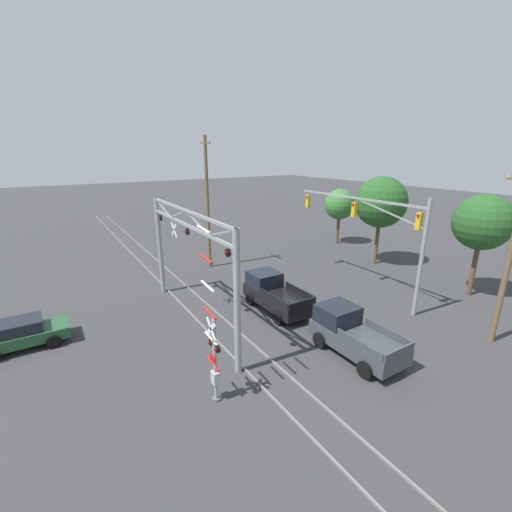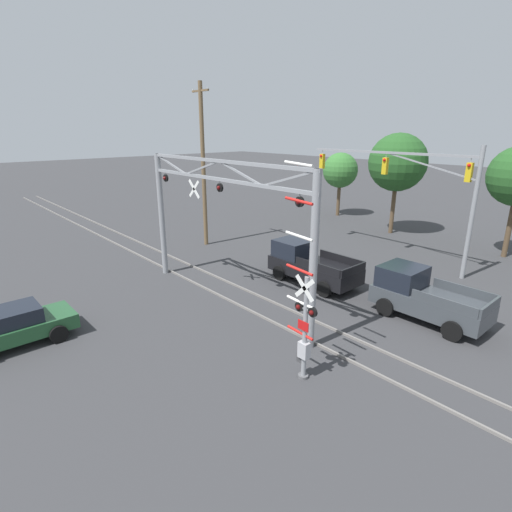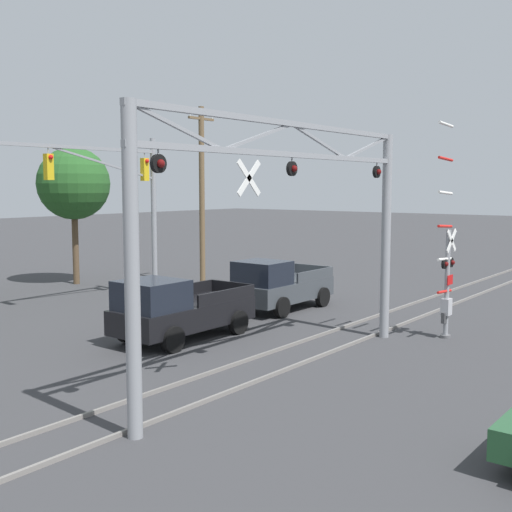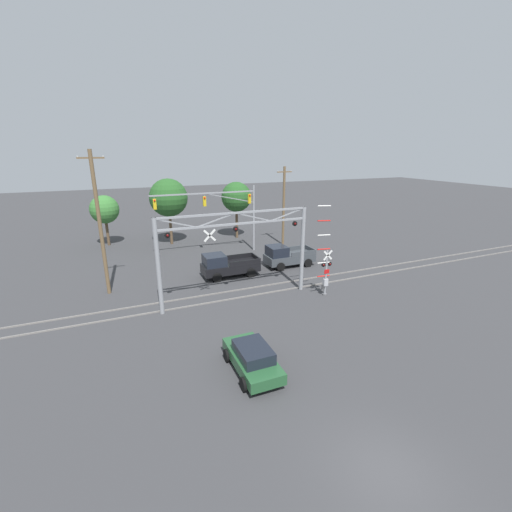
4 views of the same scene
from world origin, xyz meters
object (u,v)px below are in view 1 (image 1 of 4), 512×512
object	(u,v)px
crossing_signal_mast	(214,353)
traffic_signal_span	(383,227)
background_tree_far_right_verge	(340,205)
sedan_waiting	(21,333)
utility_pole_right	(510,257)
crossing_gantry	(189,254)
pickup_truck_lead	(274,293)
utility_pole_left	(207,203)
background_tree_beyond_span	(483,223)
background_tree_far_left_verge	(381,202)
pickup_truck_following	(352,334)

from	to	relation	value
crossing_signal_mast	traffic_signal_span	world-z (taller)	traffic_signal_span
traffic_signal_span	background_tree_far_right_verge	bearing A→B (deg)	145.20
sedan_waiting	utility_pole_right	xyz separation A→B (m)	(12.52, 21.08, 3.88)
sedan_waiting	utility_pole_right	bearing A→B (deg)	59.30
sedan_waiting	background_tree_far_right_verge	size ratio (longest dim) A/B	0.72
crossing_gantry	crossing_signal_mast	bearing A→B (deg)	-14.27
pickup_truck_lead	utility_pole_left	distance (m)	10.78
pickup_truck_lead	crossing_signal_mast	bearing A→B (deg)	-50.32
background_tree_beyond_span	pickup_truck_lead	bearing A→B (deg)	-113.40
crossing_signal_mast	crossing_gantry	bearing A→B (deg)	165.73
crossing_signal_mast	background_tree_far_left_verge	distance (m)	21.76
crossing_gantry	background_tree_beyond_span	world-z (taller)	background_tree_beyond_span
crossing_gantry	background_tree_far_left_verge	world-z (taller)	background_tree_far_left_verge
pickup_truck_lead	background_tree_far_left_verge	xyz separation A→B (m)	(-2.69, 12.95, 4.47)
traffic_signal_span	pickup_truck_lead	world-z (taller)	traffic_signal_span
pickup_truck_lead	utility_pole_right	distance (m)	12.62
traffic_signal_span	background_tree_far_right_verge	size ratio (longest dim) A/B	1.87
pickup_truck_following	utility_pole_right	world-z (taller)	utility_pole_right
sedan_waiting	utility_pole_left	xyz separation A→B (m)	(-6.68, 13.57, 4.81)
utility_pole_left	background_tree_far_right_verge	bearing A→B (deg)	89.59
pickup_truck_lead	utility_pole_right	size ratio (longest dim) A/B	0.56
sedan_waiting	utility_pole_right	world-z (taller)	utility_pole_right
pickup_truck_following	utility_pole_right	bearing A→B (deg)	65.50
crossing_gantry	background_tree_beyond_span	distance (m)	19.16
background_tree_beyond_span	background_tree_far_right_verge	size ratio (longest dim) A/B	1.20
utility_pole_left	utility_pole_right	world-z (taller)	utility_pole_left
background_tree_beyond_span	crossing_gantry	bearing A→B (deg)	-109.77
pickup_truck_lead	background_tree_beyond_span	xyz separation A→B (m)	(5.56, 12.84, 4.14)
sedan_waiting	background_tree_far_left_verge	world-z (taller)	background_tree_far_left_verge
background_tree_far_right_verge	traffic_signal_span	bearing A→B (deg)	-34.80
crossing_gantry	crossing_signal_mast	world-z (taller)	crossing_signal_mast
crossing_signal_mast	utility_pole_left	size ratio (longest dim) A/B	0.65
crossing_gantry	utility_pole_left	size ratio (longest dim) A/B	1.04
pickup_truck_following	sedan_waiting	distance (m)	16.75
background_tree_far_right_verge	pickup_truck_lead	bearing A→B (deg)	-57.63
traffic_signal_span	crossing_gantry	bearing A→B (deg)	-106.06
pickup_truck_lead	background_tree_beyond_span	world-z (taller)	background_tree_beyond_span
sedan_waiting	traffic_signal_span	bearing A→B (deg)	74.60
crossing_gantry	utility_pole_right	bearing A→B (deg)	50.82
utility_pole_left	background_tree_far_left_verge	bearing A→B (deg)	61.33
traffic_signal_span	background_tree_far_left_verge	world-z (taller)	background_tree_far_left_verge
pickup_truck_following	background_tree_far_right_verge	world-z (taller)	background_tree_far_right_verge
pickup_truck_lead	background_tree_beyond_span	distance (m)	14.60
pickup_truck_lead	utility_pole_left	size ratio (longest dim) A/B	0.46
sedan_waiting	utility_pole_right	size ratio (longest dim) A/B	0.47
crossing_signal_mast	sedan_waiting	world-z (taller)	crossing_signal_mast
pickup_truck_lead	utility_pole_left	xyz separation A→B (m)	(-9.75, 0.02, 4.58)
pickup_truck_following	background_tree_far_right_verge	distance (m)	21.93
pickup_truck_lead	utility_pole_right	bearing A→B (deg)	38.60
traffic_signal_span	sedan_waiting	bearing A→B (deg)	-105.40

